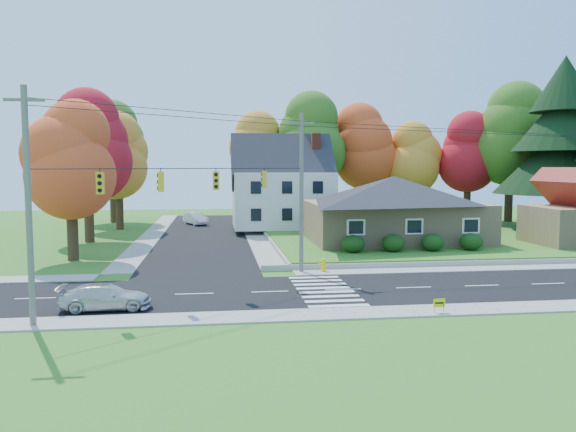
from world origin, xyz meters
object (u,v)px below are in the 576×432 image
at_px(silver_sedan, 106,297).
at_px(white_car, 196,218).
at_px(fire_hydrant, 323,266).
at_px(ranch_house, 393,208).

xyz_separation_m(silver_sedan, white_car, (2.86, 38.50, 0.11)).
distance_m(silver_sedan, fire_hydrant, 14.32).
bearing_deg(white_car, silver_sedan, -118.66).
bearing_deg(fire_hydrant, ranch_house, 53.20).
relative_size(white_car, fire_hydrant, 4.83).
bearing_deg(ranch_house, white_car, 131.01).
xyz_separation_m(white_car, fire_hydrant, (9.03, -30.52, -0.31)).
height_order(silver_sedan, white_car, white_car).
bearing_deg(silver_sedan, fire_hydrant, -58.22).
bearing_deg(ranch_house, fire_hydrant, -126.80).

